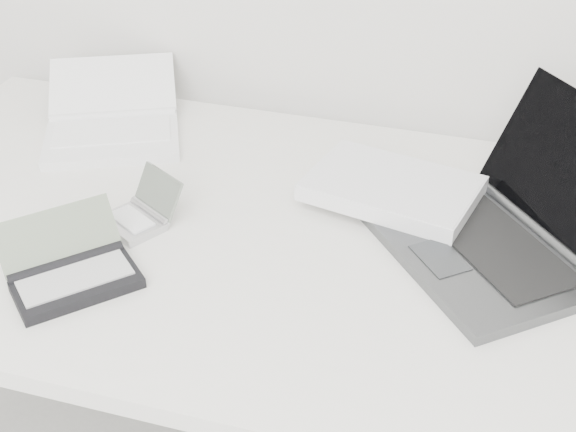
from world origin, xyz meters
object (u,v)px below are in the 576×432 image
(netbook_open_white, at_px, (112,124))
(desk, at_px, (313,260))
(laptop_large, at_px, (458,212))
(palmtop_charcoal, at_px, (72,272))

(netbook_open_white, bearing_deg, desk, -50.71)
(netbook_open_white, bearing_deg, laptop_large, -36.68)
(desk, xyz_separation_m, laptop_large, (0.21, 0.08, 0.08))
(laptop_large, bearing_deg, desk, -108.80)
(desk, relative_size, laptop_large, 2.80)
(laptop_large, bearing_deg, palmtop_charcoal, -100.75)
(netbook_open_white, distance_m, palmtop_charcoal, 0.46)
(netbook_open_white, bearing_deg, palmtop_charcoal, -95.17)
(laptop_large, height_order, netbook_open_white, laptop_large)
(laptop_large, relative_size, palmtop_charcoal, 2.49)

